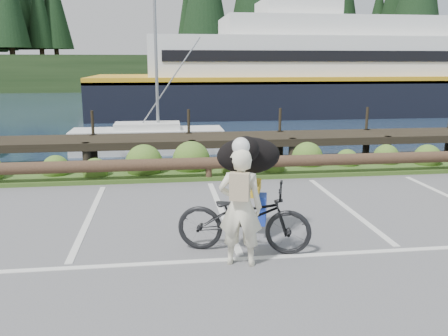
# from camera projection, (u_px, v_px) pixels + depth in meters

# --- Properties ---
(ground) EXTENTS (72.00, 72.00, 0.00)m
(ground) POSITION_uv_depth(u_px,v_px,m) (237.00, 249.00, 7.64)
(ground) COLOR #59585B
(harbor_backdrop) EXTENTS (170.00, 160.00, 30.00)m
(harbor_backdrop) POSITION_uv_depth(u_px,v_px,m) (169.00, 79.00, 83.65)
(harbor_backdrop) COLOR #1A293F
(harbor_backdrop) RESTS_ON ground
(vegetation_strip) EXTENTS (34.00, 1.60, 0.10)m
(vegetation_strip) POSITION_uv_depth(u_px,v_px,m) (206.00, 172.00, 12.76)
(vegetation_strip) COLOR #3D5B21
(vegetation_strip) RESTS_ON ground
(log_rail) EXTENTS (32.00, 0.30, 0.60)m
(log_rail) POSITION_uv_depth(u_px,v_px,m) (209.00, 180.00, 12.09)
(log_rail) COLOR #443021
(log_rail) RESTS_ON ground
(bicycle) EXTENTS (2.24, 1.29, 1.11)m
(bicycle) POSITION_uv_depth(u_px,v_px,m) (244.00, 218.00, 7.44)
(bicycle) COLOR black
(bicycle) RESTS_ON ground
(cyclist) EXTENTS (0.73, 0.58, 1.77)m
(cyclist) POSITION_uv_depth(u_px,v_px,m) (240.00, 207.00, 6.89)
(cyclist) COLOR #F1ECCC
(cyclist) RESTS_ON ground
(dog) EXTENTS (0.80, 1.17, 0.62)m
(dog) POSITION_uv_depth(u_px,v_px,m) (249.00, 156.00, 7.91)
(dog) COLOR black
(dog) RESTS_ON bicycle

